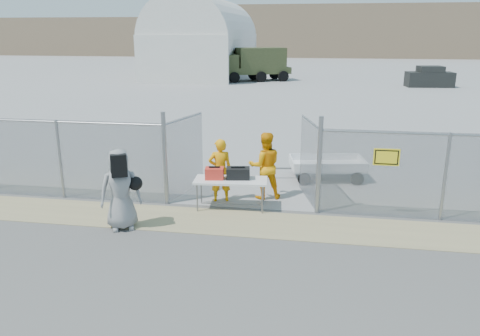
% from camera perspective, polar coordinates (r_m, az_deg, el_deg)
% --- Properties ---
extents(ground, '(160.00, 160.00, 0.00)m').
position_cam_1_polar(ground, '(10.56, -1.80, -8.77)').
color(ground, '#444444').
extents(tarmac_inside, '(160.00, 80.00, 0.01)m').
position_cam_1_polar(tarmac_inside, '(51.60, 7.42, 11.21)').
color(tarmac_inside, gray).
rests_on(tarmac_inside, ground).
extents(dirt_strip, '(44.00, 1.60, 0.01)m').
position_cam_1_polar(dirt_strip, '(11.45, -0.82, -6.65)').
color(dirt_strip, tan).
rests_on(dirt_strip, ground).
extents(distant_hills, '(140.00, 6.00, 9.00)m').
position_cam_1_polar(distant_hills, '(87.43, 11.92, 15.99)').
color(distant_hills, '#7F684F').
rests_on(distant_hills, ground).
extents(chain_link_fence, '(40.00, 0.20, 2.20)m').
position_cam_1_polar(chain_link_fence, '(12.01, -0.00, -0.00)').
color(chain_link_fence, gray).
rests_on(chain_link_fence, ground).
extents(quonset_hangar, '(9.00, 18.00, 8.00)m').
position_cam_1_polar(quonset_hangar, '(50.79, -4.28, 15.73)').
color(quonset_hangar, silver).
rests_on(quonset_hangar, ground).
extents(folding_table, '(1.93, 0.92, 0.80)m').
position_cam_1_polar(folding_table, '(12.21, -1.13, -3.18)').
color(folding_table, white).
rests_on(folding_table, ground).
extents(orange_bag, '(0.52, 0.38, 0.30)m').
position_cam_1_polar(orange_bag, '(12.11, -3.13, -0.65)').
color(orange_bag, red).
rests_on(orange_bag, folding_table).
extents(black_duffel, '(0.65, 0.44, 0.29)m').
position_cam_1_polar(black_duffel, '(12.11, -0.24, -0.65)').
color(black_duffel, black).
rests_on(black_duffel, folding_table).
extents(security_worker_left, '(0.73, 0.57, 1.75)m').
position_cam_1_polar(security_worker_left, '(12.61, -2.43, -0.29)').
color(security_worker_left, '#FDA009').
rests_on(security_worker_left, ground).
extents(security_worker_right, '(1.07, 0.93, 1.87)m').
position_cam_1_polar(security_worker_right, '(12.84, 3.05, 0.28)').
color(security_worker_right, '#FDA009').
rests_on(security_worker_right, ground).
extents(visitor, '(1.11, 0.96, 1.92)m').
position_cam_1_polar(visitor, '(11.17, -14.37, -2.57)').
color(visitor, gray).
rests_on(visitor, ground).
extents(utility_trailer, '(3.16, 2.02, 0.71)m').
position_cam_1_polar(utility_trailer, '(14.91, 10.55, -0.01)').
color(utility_trailer, white).
rests_on(utility_trailer, ground).
extents(military_truck, '(6.75, 4.80, 3.03)m').
position_cam_1_polar(military_truck, '(44.55, 1.87, 12.49)').
color(military_truck, '#3A4122').
rests_on(military_truck, ground).
extents(parked_vehicle_near, '(3.87, 2.04, 1.68)m').
position_cam_1_polar(parked_vehicle_near, '(42.68, 22.11, 10.26)').
color(parked_vehicle_near, black).
rests_on(parked_vehicle_near, ground).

